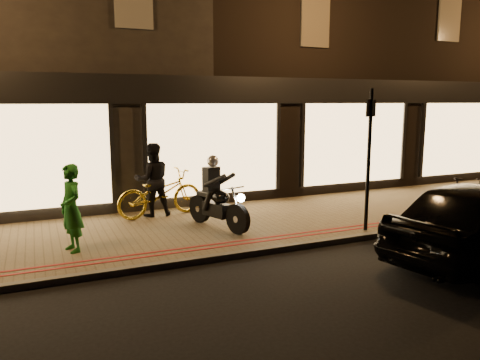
% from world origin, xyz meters
% --- Properties ---
extents(ground, '(90.00, 90.00, 0.00)m').
position_xyz_m(ground, '(0.00, 0.00, 0.00)').
color(ground, black).
rests_on(ground, ground).
extents(sidewalk, '(50.00, 4.00, 0.12)m').
position_xyz_m(sidewalk, '(0.00, 2.00, 0.06)').
color(sidewalk, brown).
rests_on(sidewalk, ground).
extents(kerb_stone, '(50.00, 0.14, 0.12)m').
position_xyz_m(kerb_stone, '(0.00, 0.05, 0.06)').
color(kerb_stone, '#59544C').
rests_on(kerb_stone, ground).
extents(red_kerb_lines, '(50.00, 0.26, 0.01)m').
position_xyz_m(red_kerb_lines, '(0.00, 0.55, 0.12)').
color(red_kerb_lines, maroon).
rests_on(red_kerb_lines, sidewalk).
extents(building_row, '(48.00, 10.11, 8.50)m').
position_xyz_m(building_row, '(-0.00, 8.99, 4.25)').
color(building_row, black).
rests_on(building_row, ground).
extents(motorcycle, '(0.82, 1.88, 1.59)m').
position_xyz_m(motorcycle, '(-0.78, 1.79, 0.73)').
color(motorcycle, black).
rests_on(motorcycle, sidewalk).
extents(sign_post, '(0.34, 0.16, 3.00)m').
position_xyz_m(sign_post, '(2.08, 0.31, 1.80)').
color(sign_post, black).
rests_on(sign_post, sidewalk).
extents(bicycle_gold, '(2.24, 1.10, 1.12)m').
position_xyz_m(bicycle_gold, '(-1.66, 3.31, 0.68)').
color(bicycle_gold, gold).
rests_on(bicycle_gold, sidewalk).
extents(bicycle_dark, '(1.59, 1.04, 0.93)m').
position_xyz_m(bicycle_dark, '(5.14, 0.38, 0.59)').
color(bicycle_dark, black).
rests_on(bicycle_dark, sidewalk).
extents(person_green, '(0.56, 0.69, 1.62)m').
position_xyz_m(person_green, '(-3.81, 1.33, 0.93)').
color(person_green, '#1B661D').
rests_on(person_green, sidewalk).
extents(person_dark, '(0.87, 0.68, 1.76)m').
position_xyz_m(person_dark, '(-1.81, 3.41, 1.00)').
color(person_dark, black).
rests_on(person_dark, sidewalk).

